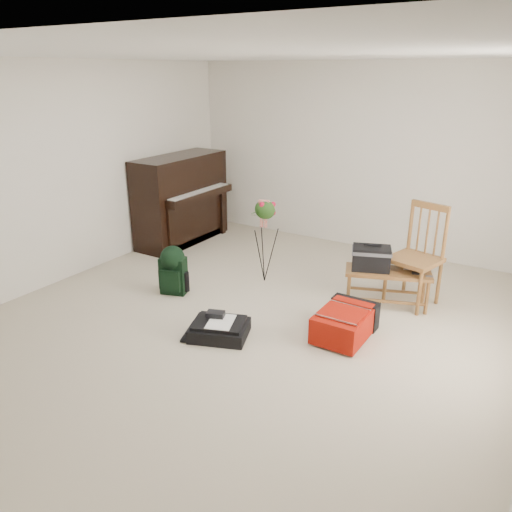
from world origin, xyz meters
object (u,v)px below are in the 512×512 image
Objects in this scene: red_suitcase at (347,321)px; flower_stand at (265,241)px; bench at (377,261)px; black_duffel at (219,329)px; green_backpack at (173,268)px; dining_chair at (416,256)px; piano at (182,201)px.

red_suitcase is 1.55m from flower_stand.
bench is 1.48× the size of black_duffel.
green_backpack reaches higher than black_duffel.
dining_chair is 1.16m from red_suitcase.
black_duffel is 1.15× the size of green_backpack.
piano is 3.14m from bench.
piano reaches higher than green_backpack.
piano is 1.90m from flower_stand.
flower_stand is at bearing -153.05° from dining_chair.
bench is 0.88× the size of dining_chair.
green_backpack is at bearing 131.93° from black_duffel.
green_backpack is 1.10m from flower_stand.
dining_chair is at bearing -4.19° from flower_stand.
bench is 0.90m from red_suitcase.
bench is at bearing 7.88° from green_backpack.
green_backpack is (-2.35, -1.18, -0.22)m from dining_chair.
green_backpack is at bearing -138.00° from dining_chair.
black_duffel is (-1.01, -0.66, -0.07)m from red_suitcase.
red_suitcase is at bearing -92.00° from dining_chair.
dining_chair is 1.69m from flower_stand.
bench is at bearing -9.68° from piano.
dining_chair is (0.34, 0.22, 0.05)m from bench.
dining_chair is at bearing 8.93° from green_backpack.
green_backpack is (-2.01, -0.97, -0.17)m from bench.
bench is 0.41m from dining_chair.
bench is 1.70× the size of green_backpack.
red_suitcase is at bearing -14.08° from green_backpack.
flower_stand reaches higher than red_suitcase.
dining_chair reaches higher than green_backpack.
bench is (3.09, -0.53, -0.12)m from piano.
bench reaches higher than green_backpack.
green_backpack reaches higher than red_suitcase.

